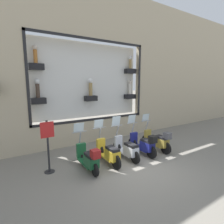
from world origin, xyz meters
TOP-DOWN VIEW (x-y plane):
  - ground_plane at (0.00, 0.00)m, footprint 120.00×120.00m
  - building_facade at (3.60, 0.00)m, footprint 1.24×36.00m
  - scooter_olive_0 at (0.66, -1.97)m, footprint 1.81×0.60m
  - scooter_navy_1 at (0.66, -1.08)m, footprint 1.81×0.60m
  - scooter_silver_2 at (0.72, -0.20)m, footprint 1.80×0.61m
  - scooter_yellow_3 at (0.72, 0.69)m, footprint 1.81×0.60m
  - scooter_green_4 at (0.64, 1.57)m, footprint 1.79×0.60m
  - shop_sign_post at (1.25, 2.83)m, footprint 0.36×0.45m

SIDE VIEW (x-z plane):
  - ground_plane at x=0.00m, z-range 0.00..0.00m
  - scooter_silver_2 at x=0.72m, z-range -0.41..1.28m
  - scooter_yellow_3 at x=0.72m, z-range -0.37..1.26m
  - scooter_green_4 at x=0.64m, z-range -0.34..1.25m
  - scooter_navy_1 at x=0.66m, z-range -0.34..1.31m
  - scooter_olive_0 at x=0.66m, z-range -0.33..1.31m
  - shop_sign_post at x=1.25m, z-range 0.09..1.97m
  - building_facade at x=3.60m, z-range 0.06..8.03m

